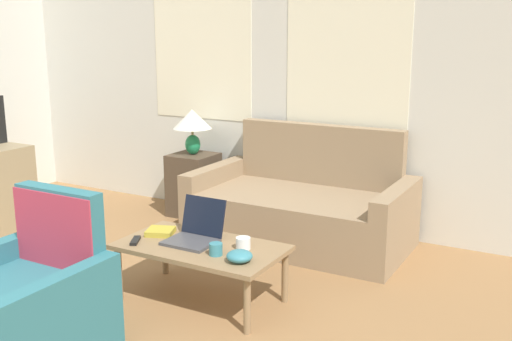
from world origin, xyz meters
TOP-DOWN VIEW (x-y plane):
  - wall_back at (-0.00, 4.07)m, footprint 6.89×0.06m
  - couch at (0.48, 3.59)m, footprint 1.77×0.95m
  - armchair at (-0.01, 1.11)m, footprint 0.77×0.85m
  - side_table at (-0.75, 3.77)m, footprint 0.40×0.40m
  - table_lamp at (-0.75, 3.77)m, footprint 0.36×0.36m
  - coffee_table at (0.39, 2.22)m, footprint 1.07×0.59m
  - laptop at (0.31, 2.27)m, footprint 0.32×0.33m
  - cup_navy at (0.57, 2.12)m, footprint 0.08×0.08m
  - cup_yellow at (0.66, 2.29)m, footprint 0.09×0.09m
  - snack_bowl at (0.75, 2.09)m, footprint 0.16×0.16m
  - book_red at (0.03, 2.26)m, footprint 0.23×0.22m
  - tv_remote at (-0.02, 2.06)m, footprint 0.11×0.15m

SIDE VIEW (x-z plane):
  - armchair at x=-0.01m, z-range -0.17..0.72m
  - couch at x=0.48m, z-range -0.20..0.75m
  - side_table at x=-0.75m, z-range 0.00..0.59m
  - coffee_table at x=0.39m, z-range 0.15..0.53m
  - tv_remote at x=-0.02m, z-range 0.38..0.40m
  - book_red at x=0.03m, z-range 0.38..0.42m
  - snack_bowl at x=0.75m, z-range 0.38..0.45m
  - cup_yellow at x=0.66m, z-range 0.38..0.46m
  - cup_navy at x=0.57m, z-range 0.38..0.46m
  - laptop at x=0.31m, z-range 0.31..0.57m
  - table_lamp at x=-0.75m, z-range 0.68..1.11m
  - wall_back at x=0.00m, z-range 0.01..2.61m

